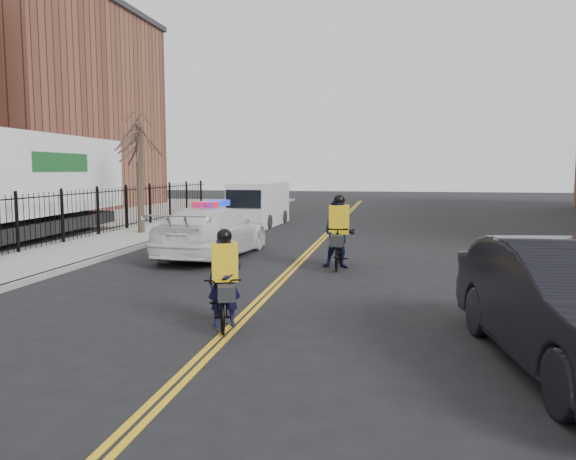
% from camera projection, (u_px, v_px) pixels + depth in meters
% --- Properties ---
extents(ground, '(120.00, 120.00, 0.00)m').
position_uv_depth(ground, '(265.00, 296.00, 12.39)').
color(ground, black).
rests_on(ground, ground).
extents(center_line_left, '(0.10, 60.00, 0.01)m').
position_uv_depth(center_line_left, '(312.00, 247.00, 20.22)').
color(center_line_left, gold).
rests_on(center_line_left, ground).
extents(center_line_right, '(0.10, 60.00, 0.01)m').
position_uv_depth(center_line_right, '(317.00, 247.00, 20.19)').
color(center_line_right, gold).
rests_on(center_line_right, ground).
extents(sidewalk, '(3.00, 60.00, 0.15)m').
position_uv_depth(sidewalk, '(121.00, 240.00, 21.56)').
color(sidewalk, gray).
rests_on(sidewalk, ground).
extents(curb, '(0.20, 60.00, 0.15)m').
position_uv_depth(curb, '(158.00, 241.00, 21.29)').
color(curb, gray).
rests_on(curb, ground).
extents(iron_fence, '(0.12, 28.00, 2.00)m').
position_uv_depth(iron_fence, '(85.00, 215.00, 21.73)').
color(iron_fence, black).
rests_on(iron_fence, ground).
extents(warehouse_far, '(14.00, 18.00, 14.00)m').
position_uv_depth(warehouse_far, '(21.00, 109.00, 39.26)').
color(warehouse_far, brown).
rests_on(warehouse_far, ground).
extents(street_tree, '(3.20, 3.20, 4.80)m').
position_uv_depth(street_tree, '(139.00, 151.00, 23.16)').
color(street_tree, '#382C21').
rests_on(street_tree, sidewalk).
extents(police_cruiser, '(2.62, 5.70, 1.78)m').
position_uv_depth(police_cruiser, '(212.00, 231.00, 17.83)').
color(police_cruiser, white).
rests_on(police_cruiser, ground).
extents(cargo_van, '(2.18, 5.17, 2.13)m').
position_uv_depth(cargo_van, '(258.00, 204.00, 27.88)').
color(cargo_van, silver).
rests_on(cargo_van, ground).
extents(semi_trailer, '(3.53, 13.37, 4.12)m').
position_uv_depth(semi_trailer, '(14.00, 181.00, 20.63)').
color(semi_trailer, white).
rests_on(semi_trailer, ground).
extents(cyclist_near, '(1.17, 1.88, 1.75)m').
position_uv_depth(cyclist_near, '(225.00, 292.00, 9.95)').
color(cyclist_near, black).
rests_on(cyclist_near, ground).
extents(cyclist_far, '(0.94, 2.07, 2.09)m').
position_uv_depth(cyclist_far, '(339.00, 239.00, 15.77)').
color(cyclist_far, black).
rests_on(cyclist_far, ground).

